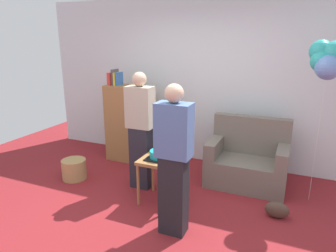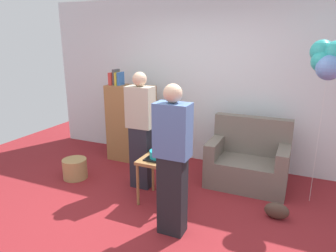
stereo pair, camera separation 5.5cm
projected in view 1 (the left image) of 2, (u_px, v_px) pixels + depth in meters
The scene contains 11 objects.
ground_plane at pixel (155, 220), 3.58m from camera, with size 8.00×8.00×0.00m, color maroon.
wall_back at pixel (208, 83), 5.02m from camera, with size 6.00×0.10×2.70m, color silver.
couch at pixel (247, 161), 4.41m from camera, with size 1.10×0.70×0.96m.
bookshelf at pixel (130, 123), 5.19m from camera, with size 0.80×0.36×1.56m.
side_table at pixel (160, 165), 3.88m from camera, with size 0.48×0.48×0.59m.
birthday_cake at pixel (160, 155), 3.84m from camera, with size 0.32×0.32×0.17m.
person_blowing_candles at pixel (141, 131), 4.18m from camera, with size 0.36×0.22×1.63m.
person_holding_cake at pixel (174, 161), 3.15m from camera, with size 0.36×0.22×1.63m.
wicker_basket at pixel (74, 169), 4.61m from camera, with size 0.36×0.36×0.30m, color #A88451.
handbag at pixel (277, 210), 3.61m from camera, with size 0.28×0.14×0.20m, color #473328.
balloon_bunch at pixel (327, 58), 3.55m from camera, with size 0.42×0.43×2.04m.
Camera 1 is at (1.38, -2.83, 2.04)m, focal length 32.72 mm.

